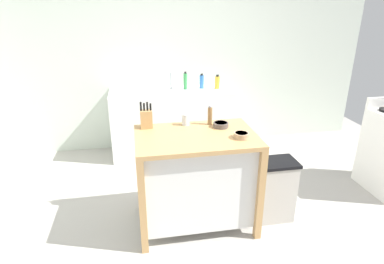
{
  "coord_description": "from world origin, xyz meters",
  "views": [
    {
      "loc": [
        -0.58,
        -2.58,
        2.02
      ],
      "look_at": [
        -0.06,
        0.25,
        0.88
      ],
      "focal_mm": 30.34,
      "sensor_mm": 36.0,
      "label": 1
    }
  ],
  "objects_px": {
    "drinking_cup": "(186,120)",
    "sink_faucet": "(171,80)",
    "bowl_ceramic_small": "(241,135)",
    "trash_bin": "(275,190)",
    "kitchen_island": "(196,175)",
    "pepper_grinder": "(210,115)",
    "bottle_spray_cleaner": "(217,82)",
    "bottle_hand_soap": "(185,81)",
    "knife_block": "(146,118)",
    "bowl_ceramic_wide": "(221,125)",
    "bottle_dish_soap": "(202,82)"
  },
  "relations": [
    {
      "from": "kitchen_island",
      "to": "bottle_hand_soap",
      "type": "xyz_separation_m",
      "value": [
        0.18,
        1.72,
        0.51
      ]
    },
    {
      "from": "bottle_spray_cleaner",
      "to": "bottle_dish_soap",
      "type": "xyz_separation_m",
      "value": [
        -0.21,
        0.06,
        0.01
      ]
    },
    {
      "from": "bowl_ceramic_wide",
      "to": "drinking_cup",
      "type": "xyz_separation_m",
      "value": [
        -0.32,
        0.12,
        0.03
      ]
    },
    {
      "from": "pepper_grinder",
      "to": "bottle_hand_soap",
      "type": "bearing_deg",
      "value": 89.97
    },
    {
      "from": "bowl_ceramic_small",
      "to": "bottle_dish_soap",
      "type": "height_order",
      "value": "bottle_dish_soap"
    },
    {
      "from": "kitchen_island",
      "to": "trash_bin",
      "type": "relative_size",
      "value": 1.72
    },
    {
      "from": "trash_bin",
      "to": "kitchen_island",
      "type": "bearing_deg",
      "value": 175.17
    },
    {
      "from": "bowl_ceramic_wide",
      "to": "sink_faucet",
      "type": "xyz_separation_m",
      "value": [
        -0.27,
        1.66,
        0.07
      ]
    },
    {
      "from": "sink_faucet",
      "to": "trash_bin",
      "type": "bearing_deg",
      "value": -67.36
    },
    {
      "from": "bowl_ceramic_wide",
      "to": "bottle_hand_soap",
      "type": "height_order",
      "value": "bottle_hand_soap"
    },
    {
      "from": "kitchen_island",
      "to": "trash_bin",
      "type": "distance_m",
      "value": 0.81
    },
    {
      "from": "kitchen_island",
      "to": "bottle_hand_soap",
      "type": "relative_size",
      "value": 4.49
    },
    {
      "from": "pepper_grinder",
      "to": "trash_bin",
      "type": "distance_m",
      "value": 0.97
    },
    {
      "from": "drinking_cup",
      "to": "kitchen_island",
      "type": "bearing_deg",
      "value": -79.73
    },
    {
      "from": "sink_faucet",
      "to": "bowl_ceramic_wide",
      "type": "bearing_deg",
      "value": -80.75
    },
    {
      "from": "bowl_ceramic_small",
      "to": "trash_bin",
      "type": "distance_m",
      "value": 0.76
    },
    {
      "from": "bowl_ceramic_wide",
      "to": "bottle_dish_soap",
      "type": "bearing_deg",
      "value": 84.66
    },
    {
      "from": "kitchen_island",
      "to": "bottle_spray_cleaner",
      "type": "distance_m",
      "value": 1.85
    },
    {
      "from": "kitchen_island",
      "to": "sink_faucet",
      "type": "distance_m",
      "value": 1.88
    },
    {
      "from": "bottle_spray_cleaner",
      "to": "bottle_hand_soap",
      "type": "distance_m",
      "value": 0.44
    },
    {
      "from": "bottle_dish_soap",
      "to": "bowl_ceramic_wide",
      "type": "bearing_deg",
      "value": -95.34
    },
    {
      "from": "bottle_hand_soap",
      "to": "drinking_cup",
      "type": "bearing_deg",
      "value": -99.14
    },
    {
      "from": "trash_bin",
      "to": "bottle_dish_soap",
      "type": "bearing_deg",
      "value": 101.56
    },
    {
      "from": "knife_block",
      "to": "bowl_ceramic_small",
      "type": "relative_size",
      "value": 1.9
    },
    {
      "from": "trash_bin",
      "to": "bottle_dish_soap",
      "type": "distance_m",
      "value": 1.96
    },
    {
      "from": "knife_block",
      "to": "bottle_spray_cleaner",
      "type": "height_order",
      "value": "knife_block"
    },
    {
      "from": "drinking_cup",
      "to": "sink_faucet",
      "type": "bearing_deg",
      "value": 88.27
    },
    {
      "from": "knife_block",
      "to": "bottle_hand_soap",
      "type": "relative_size",
      "value": 1.05
    },
    {
      "from": "trash_bin",
      "to": "knife_block",
      "type": "bearing_deg",
      "value": 164.76
    },
    {
      "from": "bowl_ceramic_wide",
      "to": "sink_faucet",
      "type": "height_order",
      "value": "sink_faucet"
    },
    {
      "from": "sink_faucet",
      "to": "drinking_cup",
      "type": "bearing_deg",
      "value": -91.73
    },
    {
      "from": "bottle_dish_soap",
      "to": "kitchen_island",
      "type": "bearing_deg",
      "value": -103.54
    },
    {
      "from": "knife_block",
      "to": "pepper_grinder",
      "type": "height_order",
      "value": "knife_block"
    },
    {
      "from": "bowl_ceramic_wide",
      "to": "bottle_dish_soap",
      "type": "distance_m",
      "value": 1.58
    },
    {
      "from": "bowl_ceramic_small",
      "to": "bowl_ceramic_wide",
      "type": "bearing_deg",
      "value": 109.94
    },
    {
      "from": "bowl_ceramic_small",
      "to": "bottle_spray_cleaner",
      "type": "distance_m",
      "value": 1.83
    },
    {
      "from": "kitchen_island",
      "to": "bowl_ceramic_wide",
      "type": "height_order",
      "value": "bowl_ceramic_wide"
    },
    {
      "from": "pepper_grinder",
      "to": "bottle_dish_soap",
      "type": "xyz_separation_m",
      "value": [
        0.23,
        1.48,
        -0.01
      ]
    },
    {
      "from": "bottle_spray_cleaner",
      "to": "bottle_hand_soap",
      "type": "bearing_deg",
      "value": 173.67
    },
    {
      "from": "knife_block",
      "to": "sink_faucet",
      "type": "distance_m",
      "value": 1.61
    },
    {
      "from": "pepper_grinder",
      "to": "knife_block",
      "type": "bearing_deg",
      "value": 178.43
    },
    {
      "from": "drinking_cup",
      "to": "bottle_hand_soap",
      "type": "relative_size",
      "value": 0.46
    },
    {
      "from": "bottle_hand_soap",
      "to": "pepper_grinder",
      "type": "bearing_deg",
      "value": -90.03
    },
    {
      "from": "trash_bin",
      "to": "sink_faucet",
      "type": "relative_size",
      "value": 2.86
    },
    {
      "from": "bottle_spray_cleaner",
      "to": "bottle_dish_soap",
      "type": "bearing_deg",
      "value": 164.96
    },
    {
      "from": "kitchen_island",
      "to": "pepper_grinder",
      "type": "height_order",
      "value": "pepper_grinder"
    },
    {
      "from": "knife_block",
      "to": "bowl_ceramic_small",
      "type": "distance_m",
      "value": 0.89
    },
    {
      "from": "pepper_grinder",
      "to": "bottle_spray_cleaner",
      "type": "relative_size",
      "value": 1.01
    },
    {
      "from": "knife_block",
      "to": "bottle_dish_soap",
      "type": "distance_m",
      "value": 1.69
    },
    {
      "from": "sink_faucet",
      "to": "bottle_hand_soap",
      "type": "bearing_deg",
      "value": -27.26
    }
  ]
}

